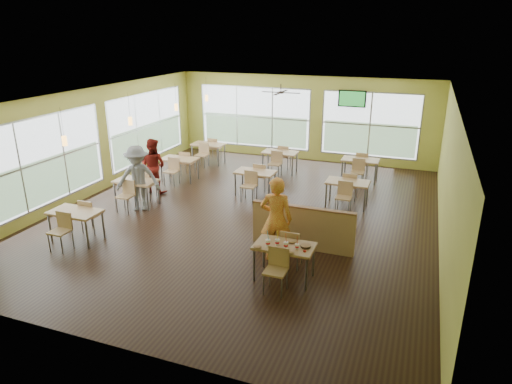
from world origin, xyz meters
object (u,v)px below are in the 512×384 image
main_table (284,250)px  food_basket (306,246)px  half_wall_divider (303,228)px  man_plaid (276,219)px

main_table → food_basket: main_table is taller
main_table → food_basket: 0.45m
half_wall_divider → man_plaid: 0.94m
main_table → man_plaid: size_ratio=0.79×
man_plaid → food_basket: bearing=131.2°
half_wall_divider → food_basket: bearing=-73.2°
man_plaid → food_basket: (0.84, -0.68, -0.18)m
main_table → half_wall_divider: size_ratio=0.63×
half_wall_divider → food_basket: size_ratio=10.86×
half_wall_divider → man_plaid: (-0.41, -0.72, 0.43)m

